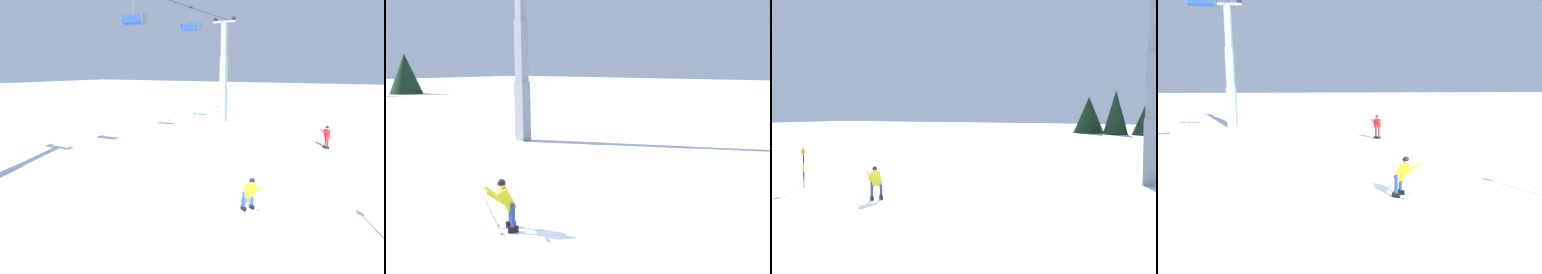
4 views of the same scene
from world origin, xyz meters
The scene contains 6 objects.
ground_plane centered at (0.00, 0.00, 0.00)m, with size 260.00×260.00×0.00m, color white.
skier_carving_main centered at (-0.87, -0.72, 0.82)m, with size 1.36×1.59×1.55m.
lift_tower_far centered at (20.29, 9.59, 4.57)m, with size 0.76×2.49×11.00m.
chairlift_seat_second centered at (5.10, 9.59, 8.94)m, with size 0.61×1.71×2.33m.
chairlift_seat_middle centered at (12.91, 9.59, 9.27)m, with size 0.61×1.81×1.96m.
skier_distant_uphill centered at (12.21, -2.06, 0.99)m, with size 1.28×1.53×1.72m.
Camera 1 is at (-13.10, -4.69, 5.68)m, focal length 30.96 mm.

